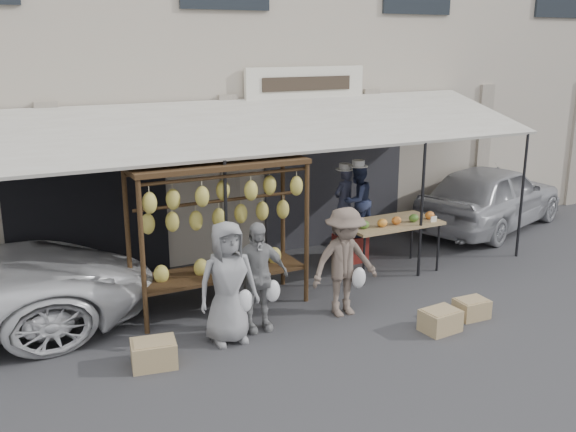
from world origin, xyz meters
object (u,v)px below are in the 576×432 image
at_px(customer_mid, 257,277).
at_px(crate_far, 154,354).
at_px(customer_left, 228,283).
at_px(customer_right, 345,262).
at_px(vendor_right, 357,201).
at_px(vendor_left, 344,202).
at_px(crate_near_a, 440,321).
at_px(produce_table, 392,224).
at_px(crate_near_b, 471,309).
at_px(sedan, 491,196).
at_px(banana_rack, 220,208).

distance_m(customer_mid, crate_far, 1.73).
distance_m(customer_left, customer_right, 1.83).
height_order(customer_left, customer_right, customer_left).
bearing_deg(customer_mid, vendor_right, 37.69).
xyz_separation_m(vendor_left, crate_near_a, (-0.46, -3.29, -0.92)).
height_order(vendor_right, customer_right, vendor_right).
relative_size(produce_table, vendor_right, 1.29).
xyz_separation_m(customer_mid, crate_near_b, (2.94, -1.06, -0.64)).
bearing_deg(sedan, banana_rack, 82.69).
relative_size(produce_table, sedan, 0.41).
bearing_deg(customer_mid, customer_right, 0.02).
bearing_deg(customer_left, vendor_right, 32.12).
xyz_separation_m(banana_rack, produce_table, (3.18, 0.13, -0.69)).
bearing_deg(crate_near_a, crate_near_b, 11.64).
bearing_deg(banana_rack, produce_table, 2.37).
bearing_deg(vendor_left, customer_right, 43.74).
bearing_deg(customer_mid, customer_left, -157.96).
distance_m(vendor_right, customer_right, 2.45).
xyz_separation_m(crate_near_a, sedan, (4.32, 3.54, 0.55)).
bearing_deg(customer_left, vendor_left, 36.35).
relative_size(crate_near_a, crate_near_b, 1.11).
relative_size(crate_far, sedan, 0.13).
xyz_separation_m(banana_rack, customer_left, (-0.33, -1.08, -0.73)).
xyz_separation_m(customer_right, crate_far, (-2.92, -0.26, -0.65)).
bearing_deg(crate_far, customer_left, 11.62).
xyz_separation_m(vendor_right, customer_left, (-3.29, -1.97, -0.31)).
bearing_deg(banana_rack, customer_mid, -80.59).
distance_m(banana_rack, customer_left, 1.35).
bearing_deg(crate_near_a, customer_mid, 151.79).
height_order(vendor_left, vendor_right, vendor_right).
bearing_deg(customer_left, produce_table, 20.34).
relative_size(vendor_right, crate_far, 2.42).
bearing_deg(vendor_right, banana_rack, -0.60).
height_order(crate_far, sedan, sedan).
xyz_separation_m(vendor_left, customer_right, (-1.36, -2.20, -0.26)).
bearing_deg(customer_right, crate_far, -173.58).
relative_size(customer_left, crate_far, 3.06).
xyz_separation_m(crate_near_b, sedan, (3.62, 3.40, 0.57)).
xyz_separation_m(produce_table, customer_right, (-1.68, -1.18, -0.06)).
distance_m(vendor_left, sedan, 3.88).
relative_size(banana_rack, customer_left, 1.57).
relative_size(vendor_left, crate_far, 2.32).
height_order(vendor_right, customer_left, vendor_right).
height_order(crate_near_a, crate_near_b, crate_near_a).
xyz_separation_m(vendor_right, customer_mid, (-2.81, -1.82, -0.36)).
distance_m(customer_left, sedan, 7.47).
bearing_deg(customer_right, vendor_right, 54.11).
relative_size(customer_right, crate_near_b, 3.53).
xyz_separation_m(crate_near_b, crate_far, (-4.51, 0.68, 0.03)).
distance_m(customer_right, sedan, 5.76).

